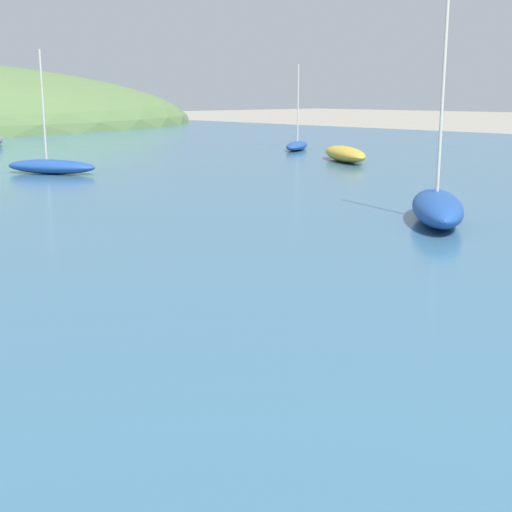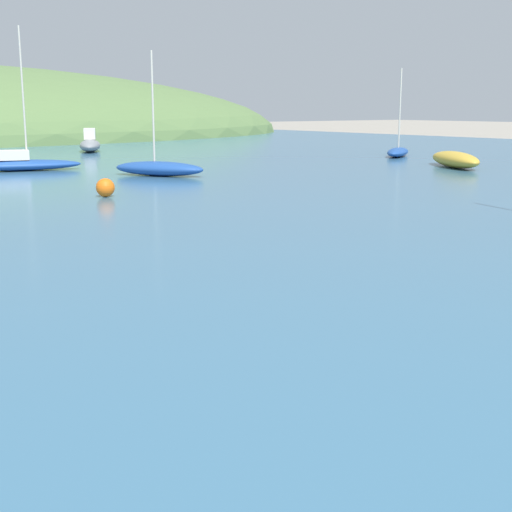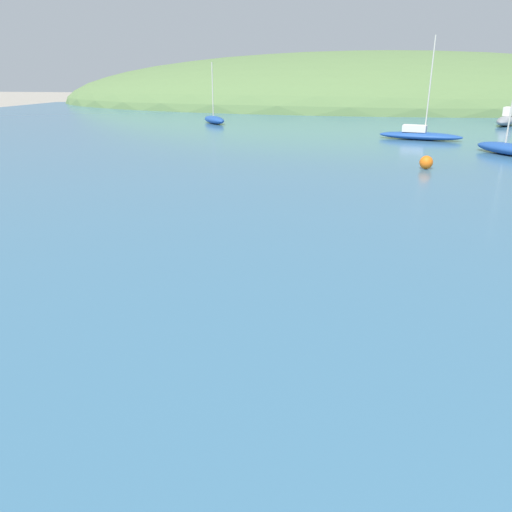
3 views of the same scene
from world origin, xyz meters
TOP-DOWN VIEW (x-y plane):
  - boat_mid_harbor at (4.33, 23.99)m, footprint 2.64×3.41m
  - boat_twin_mast at (8.20, 38.38)m, footprint 2.67×4.03m
  - boat_far_right at (18.44, 25.77)m, footprint 3.31×2.67m
  - boat_blue_hull at (15.48, 20.12)m, footprint 3.14×4.11m
  - boat_red_dinghy at (1.18, 28.91)m, footprint 4.55×2.30m
  - mooring_buoy at (0.27, 19.64)m, footprint 0.49×0.49m

SIDE VIEW (x-z plane):
  - boat_far_right at x=18.44m, z-range -1.74..2.42m
  - mooring_buoy at x=0.27m, z-range 0.10..0.59m
  - boat_mid_harbor at x=4.33m, z-range -1.73..2.48m
  - boat_red_dinghy at x=1.18m, z-range -2.24..2.99m
  - boat_blue_hull at x=15.48m, z-range 0.10..0.72m
  - boat_twin_mast at x=8.20m, z-range -0.12..1.11m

